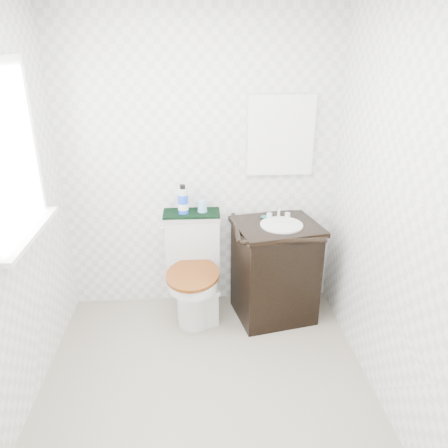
{
  "coord_description": "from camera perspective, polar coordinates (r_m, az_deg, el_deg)",
  "views": [
    {
      "loc": [
        -0.03,
        -2.17,
        2.12
      ],
      "look_at": [
        0.16,
        0.75,
        0.9
      ],
      "focal_mm": 35.0,
      "sensor_mm": 36.0,
      "label": 1
    }
  ],
  "objects": [
    {
      "name": "floor",
      "position": [
        3.04,
        -2.27,
        -21.66
      ],
      "size": [
        2.4,
        2.4,
        0.0
      ],
      "primitive_type": "plane",
      "color": "#A29482",
      "rests_on": "ground"
    },
    {
      "name": "wall_back",
      "position": [
        3.5,
        -3.16,
        7.35
      ],
      "size": [
        2.4,
        0.0,
        2.4
      ],
      "primitive_type": "plane",
      "rotation": [
        1.57,
        0.0,
        0.0
      ],
      "color": "white",
      "rests_on": "ground"
    },
    {
      "name": "wall_front",
      "position": [
        1.34,
        -1.49,
        -20.75
      ],
      "size": [
        2.4,
        0.0,
        2.4
      ],
      "primitive_type": "plane",
      "rotation": [
        -1.57,
        0.0,
        0.0
      ],
      "color": "white",
      "rests_on": "ground"
    },
    {
      "name": "wall_right",
      "position": [
        2.62,
        22.11,
        0.31
      ],
      "size": [
        0.0,
        2.4,
        2.4
      ],
      "primitive_type": "plane",
      "rotation": [
        1.57,
        0.0,
        -1.57
      ],
      "color": "white",
      "rests_on": "ground"
    },
    {
      "name": "window",
      "position": [
        2.7,
        -26.6,
        8.06
      ],
      "size": [
        0.02,
        0.7,
        0.9
      ],
      "primitive_type": "cube",
      "color": "white",
      "rests_on": "wall_left"
    },
    {
      "name": "mirror",
      "position": [
        3.48,
        7.44,
        11.35
      ],
      "size": [
        0.5,
        0.02,
        0.6
      ],
      "primitive_type": "cube",
      "color": "silver",
      "rests_on": "wall_back"
    },
    {
      "name": "toilet",
      "position": [
        3.59,
        -4.05,
        -6.55
      ],
      "size": [
        0.46,
        0.66,
        0.85
      ],
      "color": "silver",
      "rests_on": "floor"
    },
    {
      "name": "vanity",
      "position": [
        3.56,
        6.66,
        -5.81
      ],
      "size": [
        0.73,
        0.66,
        0.92
      ],
      "color": "black",
      "rests_on": "floor"
    },
    {
      "name": "trash_bin",
      "position": [
        3.56,
        -2.69,
        -10.74
      ],
      "size": [
        0.27,
        0.24,
        0.32
      ],
      "color": "silver",
      "rests_on": "floor"
    },
    {
      "name": "towel",
      "position": [
        3.5,
        -4.27,
        1.42
      ],
      "size": [
        0.45,
        0.22,
        0.02
      ],
      "primitive_type": "cube",
      "color": "black",
      "rests_on": "toilet"
    },
    {
      "name": "mouthwash_bottle",
      "position": [
        3.45,
        -5.37,
        3.11
      ],
      "size": [
        0.08,
        0.08,
        0.23
      ],
      "color": "blue",
      "rests_on": "towel"
    },
    {
      "name": "cup",
      "position": [
        3.49,
        -2.85,
        2.37
      ],
      "size": [
        0.08,
        0.08,
        0.1
      ],
      "primitive_type": "cone",
      "color": "#8ABDE1",
      "rests_on": "towel"
    },
    {
      "name": "soap_bar",
      "position": [
        3.51,
        5.43,
        0.99
      ],
      "size": [
        0.08,
        0.05,
        0.02
      ],
      "primitive_type": "ellipsoid",
      "color": "#187466",
      "rests_on": "vanity"
    }
  ]
}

